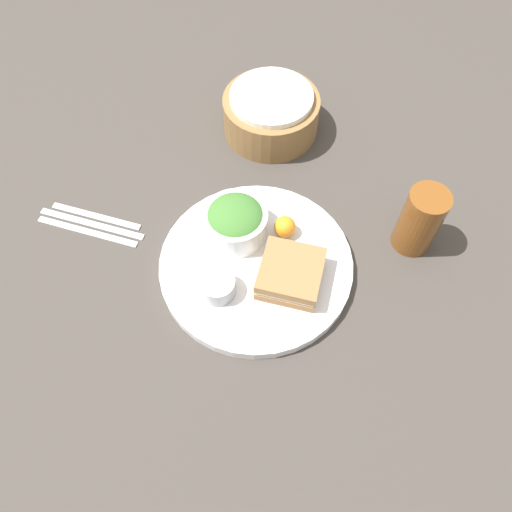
% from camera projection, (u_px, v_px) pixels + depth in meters
% --- Properties ---
extents(ground_plane, '(4.00, 4.00, 0.00)m').
position_uv_depth(ground_plane, '(256.00, 268.00, 0.87)').
color(ground_plane, '#3D3833').
extents(plate, '(0.33, 0.33, 0.02)m').
position_uv_depth(plate, '(256.00, 265.00, 0.87)').
color(plate, silver).
rests_on(plate, ground_plane).
extents(sandwich, '(0.10, 0.11, 0.04)m').
position_uv_depth(sandwich, '(291.00, 274.00, 0.82)').
color(sandwich, olive).
rests_on(sandwich, plate).
extents(salad_bowl, '(0.11, 0.11, 0.07)m').
position_uv_depth(salad_bowl, '(235.00, 221.00, 0.86)').
color(salad_bowl, white).
rests_on(salad_bowl, plate).
extents(dressing_cup, '(0.06, 0.06, 0.03)m').
position_uv_depth(dressing_cup, '(218.00, 286.00, 0.81)').
color(dressing_cup, '#99999E').
rests_on(dressing_cup, plate).
extents(orange_wedge, '(0.04, 0.04, 0.04)m').
position_uv_depth(orange_wedge, '(285.00, 227.00, 0.87)').
color(orange_wedge, orange).
rests_on(orange_wedge, plate).
extents(drink_glass, '(0.07, 0.07, 0.13)m').
position_uv_depth(drink_glass, '(420.00, 221.00, 0.85)').
color(drink_glass, brown).
rests_on(drink_glass, ground_plane).
extents(bread_basket, '(0.19, 0.19, 0.09)m').
position_uv_depth(bread_basket, '(271.00, 113.00, 1.01)').
color(bread_basket, olive).
rests_on(bread_basket, ground_plane).
extents(fork, '(0.20, 0.03, 0.01)m').
position_uv_depth(fork, '(87.00, 231.00, 0.91)').
color(fork, silver).
rests_on(fork, ground_plane).
extents(knife, '(0.21, 0.03, 0.01)m').
position_uv_depth(knife, '(92.00, 224.00, 0.92)').
color(knife, silver).
rests_on(knife, ground_plane).
extents(spoon, '(0.18, 0.03, 0.01)m').
position_uv_depth(spoon, '(96.00, 216.00, 0.93)').
color(spoon, silver).
rests_on(spoon, ground_plane).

